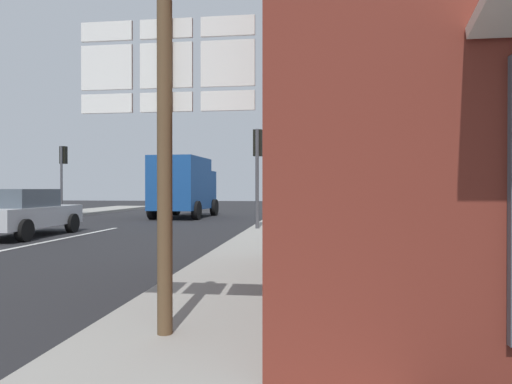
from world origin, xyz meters
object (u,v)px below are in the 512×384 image
(sedan_far, at_px, (22,212))
(delivery_truck, at_px, (184,185))
(route_sign_post, at_px, (165,132))
(traffic_light_far_left, at_px, (63,165))
(traffic_light_near_right, at_px, (258,156))

(sedan_far, xyz_separation_m, delivery_truck, (2.33, 9.59, 0.89))
(route_sign_post, xyz_separation_m, traffic_light_far_left, (-11.45, 17.84, 0.72))
(delivery_truck, height_order, traffic_light_far_left, traffic_light_far_left)
(sedan_far, xyz_separation_m, traffic_light_far_left, (-3.94, 9.01, 1.96))
(route_sign_post, distance_m, traffic_light_near_right, 11.25)
(traffic_light_far_left, bearing_deg, sedan_far, -66.41)
(route_sign_post, bearing_deg, sedan_far, 130.42)
(route_sign_post, bearing_deg, traffic_light_near_right, 92.61)
(delivery_truck, xyz_separation_m, traffic_light_near_right, (4.68, -7.19, 0.94))
(sedan_far, relative_size, route_sign_post, 1.33)
(delivery_truck, bearing_deg, route_sign_post, -74.27)
(traffic_light_near_right, relative_size, traffic_light_far_left, 0.95)
(delivery_truck, xyz_separation_m, traffic_light_far_left, (-6.27, -0.57, 1.07))
(delivery_truck, bearing_deg, traffic_light_far_left, -174.77)
(route_sign_post, relative_size, traffic_light_far_left, 0.87)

